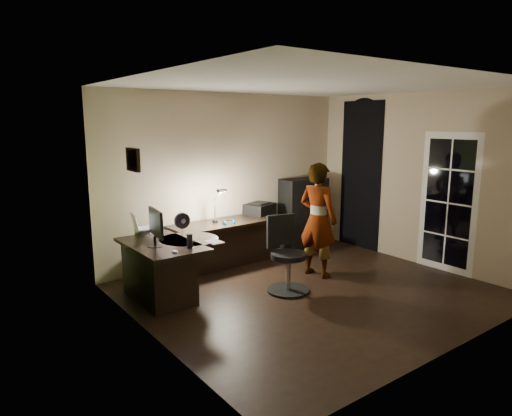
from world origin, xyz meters
TOP-DOWN VIEW (x-y plane):
  - floor at (0.00, 0.00)m, footprint 4.50×4.00m
  - ceiling at (0.00, 0.00)m, footprint 4.50×4.00m
  - wall_back at (0.00, 2.00)m, footprint 4.50×0.01m
  - wall_front at (0.00, -2.00)m, footprint 4.50×0.01m
  - wall_left at (-2.25, 0.00)m, footprint 0.01×4.00m
  - wall_right at (2.25, 0.00)m, footprint 0.01×4.00m
  - green_wall_overlay at (-2.24, 0.00)m, footprint 0.00×4.00m
  - arched_doorway at (2.24, 1.15)m, footprint 0.01×0.90m
  - french_door at (2.24, -0.55)m, footprint 0.02×0.92m
  - framed_picture at (-2.22, 0.45)m, footprint 0.04×0.30m
  - desk_left at (-1.69, 0.98)m, footprint 0.79×1.27m
  - desk_right at (-0.26, 1.63)m, footprint 1.92×0.71m
  - cabinet at (1.42, 1.74)m, footprint 0.85×0.46m
  - laptop_stand at (-1.68, 1.51)m, footprint 0.29×0.27m
  - laptop at (-1.68, 1.51)m, footprint 0.37×0.35m
  - monitor at (-1.81, 0.91)m, footprint 0.18×0.53m
  - mouse at (-1.74, 0.52)m, footprint 0.09×0.11m
  - phone at (-1.44, 0.90)m, footprint 0.08×0.14m
  - pen at (-1.24, 0.71)m, footprint 0.09×0.10m
  - speaker at (-1.51, 0.58)m, footprint 0.09×0.09m
  - notepad at (-1.11, 0.66)m, footprint 0.17×0.24m
  - desk_fan at (-1.26, 1.25)m, footprint 0.22×0.12m
  - headphones at (-0.38, 1.44)m, footprint 0.20×0.09m
  - printer at (0.48, 1.80)m, footprint 0.57×0.51m
  - desk_lamp at (-0.49, 1.65)m, footprint 0.24×0.30m
  - office_chair at (-0.25, 0.19)m, footprint 0.68×0.68m
  - person at (0.53, 0.45)m, footprint 0.52×0.67m

SIDE VIEW (x-z plane):
  - floor at x=0.00m, z-range -0.01..0.00m
  - desk_right at x=-0.26m, z-range 0.00..0.71m
  - desk_left at x=-1.69m, z-range 0.00..0.73m
  - office_chair at x=-0.25m, z-range 0.00..1.01m
  - cabinet at x=1.42m, z-range 0.00..1.25m
  - phone at x=-1.44m, z-range 0.72..0.73m
  - pen at x=-1.24m, z-range 0.72..0.73m
  - notepad at x=-1.11m, z-range 0.72..0.73m
  - mouse at x=-1.74m, z-range 0.72..0.76m
  - headphones at x=-0.38m, z-range 0.69..0.79m
  - laptop_stand at x=-1.68m, z-range 0.72..0.82m
  - printer at x=0.48m, z-range 0.69..0.91m
  - speaker at x=-1.51m, z-range 0.72..0.91m
  - person at x=0.53m, z-range 0.00..1.68m
  - desk_fan at x=-1.26m, z-range 0.69..1.03m
  - monitor at x=-1.81m, z-range 0.72..1.06m
  - laptop at x=-1.68m, z-range 0.82..1.04m
  - desk_lamp at x=-0.49m, z-range 0.69..1.28m
  - french_door at x=2.24m, z-range 0.00..2.10m
  - arched_doorway at x=2.24m, z-range 0.00..2.60m
  - wall_back at x=0.00m, z-range 0.00..2.70m
  - wall_front at x=0.00m, z-range 0.00..2.70m
  - wall_left at x=-2.25m, z-range 0.00..2.70m
  - wall_right at x=2.25m, z-range 0.00..2.70m
  - green_wall_overlay at x=-2.24m, z-range 0.00..2.70m
  - framed_picture at x=-2.22m, z-range 1.73..1.98m
  - ceiling at x=0.00m, z-range 2.70..2.71m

